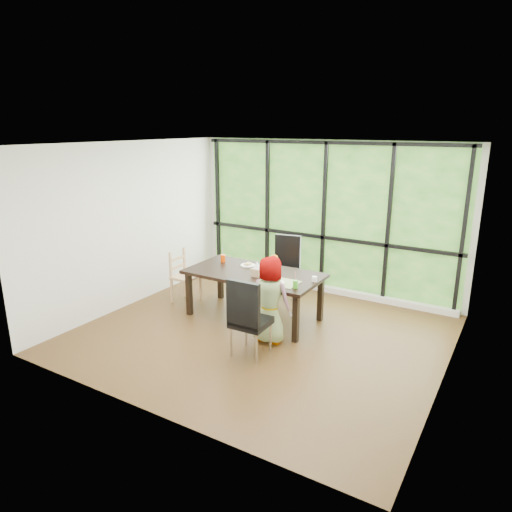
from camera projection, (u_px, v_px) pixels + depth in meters
name	position (u px, v px, depth m)	size (l,w,h in m)	color
ground	(261.00, 334.00, 6.72)	(5.00, 5.00, 0.00)	black
back_wall	(325.00, 217.00, 8.20)	(5.00, 5.00, 0.00)	silver
foliage_backdrop	(324.00, 218.00, 8.19)	(4.80, 0.02, 2.65)	#26501D
window_mullions	(324.00, 218.00, 8.15)	(4.80, 0.06, 2.65)	black
window_sill	(320.00, 288.00, 8.48)	(4.80, 0.12, 0.10)	silver
dining_table	(254.00, 295.00, 7.20)	(2.09, 1.06, 0.75)	black
chair_window_leather	(284.00, 268.00, 8.03)	(0.46, 0.46, 1.08)	black
chair_interior_leather	(251.00, 316.00, 5.98)	(0.46, 0.46, 1.08)	black
chair_end_beech	(186.00, 277.00, 7.83)	(0.42, 0.40, 0.90)	tan
child_toddler	(273.00, 280.00, 7.71)	(0.32, 0.21, 0.87)	orange
child_older	(270.00, 300.00, 6.33)	(0.61, 0.39, 1.24)	slate
placemat	(280.00, 282.00, 6.64)	(0.51, 0.38, 0.01)	tan
plate_far	(248.00, 265.00, 7.42)	(0.24, 0.24, 0.01)	white
plate_near	(276.00, 282.00, 6.62)	(0.23, 0.23, 0.01)	white
orange_cup	(223.00, 258.00, 7.61)	(0.08, 0.08, 0.13)	#E24000
green_cup	(295.00, 284.00, 6.39)	(0.07, 0.07, 0.11)	green
white_mug	(315.00, 279.00, 6.66)	(0.08, 0.08, 0.08)	white
tissue_box	(257.00, 272.00, 6.90)	(0.14, 0.14, 0.12)	tan
crepe_rolls_far	(248.00, 264.00, 7.41)	(0.10, 0.12, 0.04)	tan
crepe_rolls_near	(276.00, 281.00, 6.61)	(0.05, 0.12, 0.04)	tan
straw_white	(223.00, 252.00, 7.58)	(0.01, 0.01, 0.20)	white
straw_pink	(296.00, 278.00, 6.36)	(0.01, 0.01, 0.20)	pink
tissue	(257.00, 265.00, 6.87)	(0.12, 0.12, 0.11)	white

